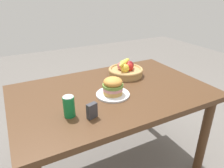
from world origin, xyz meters
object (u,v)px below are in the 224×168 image
sandwich (113,86)px  fruit_basket (126,70)px  napkin_holder (92,111)px  soda_can (69,106)px  plate (113,94)px

sandwich → fruit_basket: bearing=45.6°
fruit_basket → napkin_holder: bearing=-137.5°
sandwich → napkin_holder: size_ratio=1.58×
soda_can → sandwich: bearing=17.9°
sandwich → fruit_basket: (0.27, 0.27, -0.02)m
sandwich → soda_can: 0.36m
sandwich → napkin_holder: sandwich is taller
soda_can → napkin_holder: (0.11, -0.08, -0.02)m
plate → sandwich: 0.07m
plate → sandwich: size_ratio=1.63×
plate → napkin_holder: (-0.23, -0.19, 0.04)m
fruit_basket → napkin_holder: size_ratio=3.22×
sandwich → napkin_holder: bearing=-141.4°
sandwich → napkin_holder: (-0.23, -0.19, -0.03)m
plate → fruit_basket: bearing=45.6°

